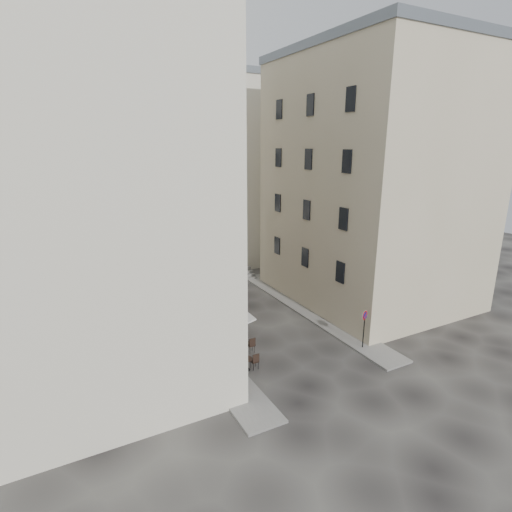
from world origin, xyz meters
TOP-DOWN VIEW (x-y plane):
  - ground at (0.00, 0.00)m, footprint 90.00×90.00m
  - sidewalk_left at (-4.50, 4.00)m, footprint 2.00×22.00m
  - sidewalk_right at (4.50, 3.00)m, footprint 2.00×18.00m
  - building_left at (-10.50, 3.00)m, footprint 12.20×16.20m
  - building_right at (10.50, 3.50)m, footprint 12.20×14.20m
  - building_back at (-1.00, 19.00)m, footprint 18.20×10.20m
  - cafe_storefront at (-4.32, 1.00)m, footprint 1.74×7.30m
  - stone_steps at (0.00, 12.57)m, footprint 9.00×3.15m
  - bollard_near at (-3.25, -1.00)m, footprint 0.12×0.12m
  - bollard_mid at (-3.25, 2.50)m, footprint 0.12×0.12m
  - bollard_far at (-3.25, 6.00)m, footprint 0.12×0.12m
  - no_parking_sign at (4.06, -3.43)m, footprint 0.54×0.22m
  - bistro_table_a at (-3.23, -2.28)m, footprint 1.32×0.62m
  - bistro_table_b at (-2.59, -0.59)m, footprint 1.35×0.63m
  - bistro_table_c at (-3.45, 1.80)m, footprint 1.22×0.57m
  - bistro_table_d at (-3.18, 2.31)m, footprint 1.42×0.67m
  - bistro_table_e at (-3.15, 3.99)m, footprint 1.37×0.64m
  - pedestrian at (-3.20, 0.42)m, footprint 0.69×0.46m

SIDE VIEW (x-z plane):
  - ground at x=0.00m, z-range 0.00..0.00m
  - sidewalk_left at x=-4.50m, z-range 0.00..0.12m
  - sidewalk_right at x=4.50m, z-range 0.00..0.12m
  - stone_steps at x=0.00m, z-range 0.00..0.80m
  - bistro_table_c at x=-3.45m, z-range 0.01..0.87m
  - bistro_table_a at x=-3.23m, z-range 0.01..0.94m
  - bistro_table_b at x=-2.59m, z-range 0.01..0.96m
  - bistro_table_e at x=-3.15m, z-range 0.01..0.98m
  - bistro_table_d at x=-3.18m, z-range 0.01..1.01m
  - bollard_near at x=-3.25m, z-range 0.04..1.02m
  - bollard_mid at x=-3.25m, z-range 0.04..1.02m
  - bollard_far at x=-3.25m, z-range 0.04..1.02m
  - pedestrian at x=-3.20m, z-range 0.00..1.85m
  - no_parking_sign at x=4.06m, z-range 0.52..3.03m
  - cafe_storefront at x=-4.32m, z-range 0.13..3.63m
  - building_right at x=10.50m, z-range 0.01..18.61m
  - building_back at x=-1.00m, z-range 0.01..18.61m
  - building_left at x=-10.50m, z-range 0.01..20.61m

